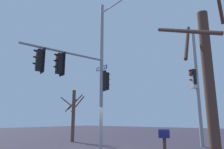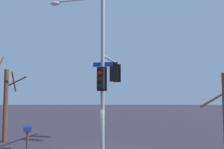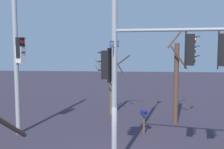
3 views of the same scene
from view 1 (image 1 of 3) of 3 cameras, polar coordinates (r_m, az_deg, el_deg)
The scene contains 5 objects.
main_signal_pole_assembly at distance 12.34m, azimuth -6.57°, elevation 2.63°, with size 4.43×5.49×9.27m.
secondary_pole_assembly at distance 15.87m, azimuth 21.97°, elevation -2.52°, with size 0.51×0.77×8.12m.
mailbox at distance 9.15m, azimuth 14.06°, elevation -16.07°, with size 0.50×0.38×1.41m.
bare_tree_behind_pole at distance 18.32m, azimuth -10.53°, elevation -10.38°, with size 1.72×1.76×4.28m.
bare_tree_across_street at distance 6.50m, azimuth 24.83°, elevation -2.76°, with size 1.85×1.74×5.96m.
Camera 1 is at (8.13, -9.49, 1.77)m, focal length 33.50 mm.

